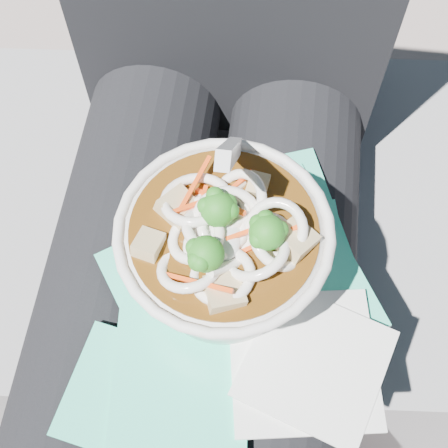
# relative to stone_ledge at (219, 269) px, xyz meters

# --- Properties ---
(ground) EXTENTS (20.00, 20.00, 0.00)m
(ground) POSITION_rel_stone_ledge_xyz_m (0.00, -0.15, -0.21)
(ground) COLOR slate
(ground) RESTS_ON ground
(stone_ledge) EXTENTS (1.04, 0.59, 0.42)m
(stone_ledge) POSITION_rel_stone_ledge_xyz_m (0.00, 0.00, 0.00)
(stone_ledge) COLOR slate
(stone_ledge) RESTS_ON ground
(lap) EXTENTS (0.33, 0.48, 0.16)m
(lap) POSITION_rel_stone_ledge_xyz_m (0.00, -0.15, 0.29)
(lap) COLOR black
(lap) RESTS_ON stone_ledge
(person_body) EXTENTS (0.34, 0.94, 0.98)m
(person_body) POSITION_rel_stone_ledge_xyz_m (0.00, -0.06, 0.32)
(person_body) COLOR black
(person_body) RESTS_ON ground
(plastic_bag) EXTENTS (0.28, 0.34, 0.01)m
(plastic_bag) POSITION_rel_stone_ledge_xyz_m (0.04, -0.18, 0.37)
(plastic_bag) COLOR #30CAA2
(plastic_bag) RESTS_ON lap
(napkins) EXTENTS (0.15, 0.14, 0.01)m
(napkins) POSITION_rel_stone_ledge_xyz_m (0.11, -0.24, 0.38)
(napkins) COLOR white
(napkins) RESTS_ON plastic_bag
(udon_bowl) EXTENTS (0.17, 0.17, 0.21)m
(udon_bowl) POSITION_rel_stone_ledge_xyz_m (0.03, -0.17, 0.44)
(udon_bowl) COLOR white
(udon_bowl) RESTS_ON plastic_bag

